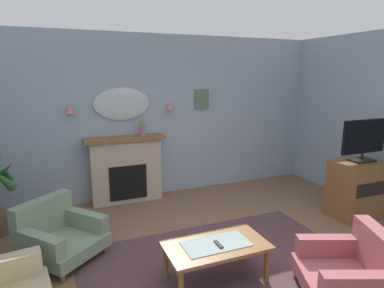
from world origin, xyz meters
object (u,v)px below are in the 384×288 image
Objects in this scene: wall_mirror at (122,104)px; armchair_by_coffee_table at (352,269)px; fireplace at (126,170)px; wall_sconce_left at (70,109)px; tv_remote at (219,245)px; armchair_beside_couch at (58,234)px; mantel_vase_centre at (142,125)px; tv_flatscreen at (364,139)px; wall_sconce_right at (170,105)px; framed_picture at (202,99)px; coffee_table at (216,249)px; tv_cabinet at (357,189)px.

wall_mirror reaches higher than armchair_by_coffee_table.
wall_sconce_left reaches higher than fireplace.
wall_sconce_left reaches higher than armchair_by_coffee_table.
armchair_beside_couch is at bearing 142.61° from tv_remote.
mantel_vase_centre reaches higher than fireplace.
wall_sconce_left is 0.13× the size of armchair_by_coffee_table.
tv_flatscreen is at bearing -31.91° from fireplace.
wall_sconce_right reaches higher than armchair_by_coffee_table.
wall_sconce_left is 4.47m from armchair_by_coffee_table.
framed_picture reaches higher than tv_flatscreen.
tv_remote is at bearing -75.36° from coffee_table.
wall_mirror reaches higher than fireplace.
mantel_vase_centre is 3.65m from tv_cabinet.
tv_flatscreen reaches higher than coffee_table.
tv_flatscreen is (2.39, -2.11, -0.41)m from wall_sconce_right.
mantel_vase_centre is 1.20m from wall_sconce_left.
tv_cabinet is (4.38, -0.49, 0.15)m from armchair_beside_couch.
armchair_beside_couch and armchair_by_coffee_table have the same top height.
framed_picture is 2.25× the size of tv_remote.
coffee_table is at bearing -98.72° from wall_sconce_right.
armchair_by_coffee_table is (0.73, -3.51, -1.35)m from wall_sconce_right.
wall_sconce_right is at bearing 81.59° from tv_remote.
framed_picture reaches higher than wall_sconce_left.
framed_picture is (2.35, 0.06, 0.09)m from wall_sconce_left.
fireplace is 1.42× the size of wall_mirror.
wall_mirror is at bearing 176.63° from wall_sconce_right.
tv_flatscreen is at bearing -41.44° from wall_sconce_right.
framed_picture is at bearing 1.46° from wall_sconce_left.
tv_cabinet reaches higher than coffee_table.
armchair_beside_couch is (-1.44, -1.47, -1.05)m from mantel_vase_centre.
tv_cabinet is (1.66, 1.42, 0.15)m from armchair_by_coffee_table.
wall_sconce_left is (-0.85, -0.05, -0.05)m from wall_mirror.
framed_picture is at bearing 0.38° from wall_mirror.
wall_sconce_left is at bearing 114.67° from tv_remote.
armchair_by_coffee_table is at bearing -31.88° from tv_remote.
mantel_vase_centre is at bearing -5.39° from fireplace.
wall_sconce_left reaches higher than mantel_vase_centre.
fireplace reaches higher than tv_remote.
framed_picture is (1.20, 0.18, 0.40)m from mantel_vase_centre.
coffee_table is (0.13, -2.64, -0.97)m from mantel_vase_centre.
armchair_by_coffee_table is (1.28, -3.39, -1.05)m from mantel_vase_centre.
armchair_beside_couch reaches higher than tv_remote.
armchair_beside_couch is at bearing -141.37° from wall_sconce_right.
fireplace is 1.51× the size of tv_cabinet.
tv_flatscreen is (2.94, -1.99, -0.10)m from mantel_vase_centre.
wall_sconce_left is 4.62m from tv_flatscreen.
tv_cabinet is at bearing -51.02° from framed_picture.
armchair_beside_couch is at bearing -134.41° from mantel_vase_centre.
wall_sconce_right is 0.88× the size of tv_remote.
coffee_table is at bearing -110.82° from framed_picture.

